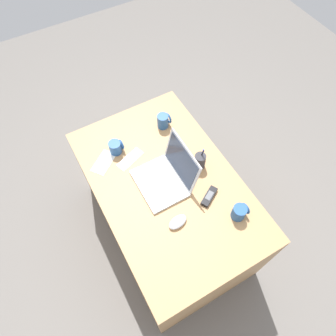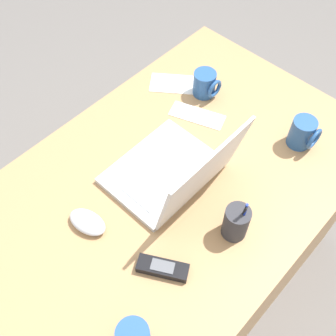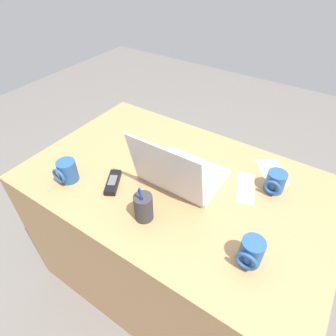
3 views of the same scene
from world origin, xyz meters
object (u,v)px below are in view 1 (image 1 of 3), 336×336
object	(u,v)px
coffee_mug_tall	(163,121)
pen_holder	(200,161)
coffee_mug_white	(116,147)
cordless_phone	(209,196)
computer_mouse	(178,222)
coffee_mug_spare	(239,212)
laptop	(167,176)

from	to	relation	value
coffee_mug_tall	pen_holder	size ratio (longest dim) A/B	0.60
coffee_mug_white	cordless_phone	size ratio (longest dim) A/B	0.64
computer_mouse	coffee_mug_tall	size ratio (longest dim) A/B	1.15
coffee_mug_spare	pen_holder	size ratio (longest dim) A/B	0.57
laptop	computer_mouse	distance (m)	0.28
coffee_mug_tall	coffee_mug_spare	xyz separation A→B (m)	(0.76, 0.05, -0.00)
coffee_mug_spare	pen_holder	distance (m)	0.38
cordless_phone	pen_holder	world-z (taller)	pen_holder
laptop	cordless_phone	size ratio (longest dim) A/B	2.32
coffee_mug_white	coffee_mug_tall	size ratio (longest dim) A/B	0.89
laptop	coffee_mug_spare	world-z (taller)	laptop
laptop	coffee_mug_tall	distance (m)	0.42
pen_holder	coffee_mug_spare	bearing A→B (deg)	2.06
laptop	coffee_mug_spare	distance (m)	0.45
coffee_mug_white	coffee_mug_spare	size ratio (longest dim) A/B	0.94
coffee_mug_white	computer_mouse	bearing A→B (deg)	8.80
laptop	coffee_mug_tall	world-z (taller)	laptop
laptop	computer_mouse	bearing A→B (deg)	-16.57
computer_mouse	pen_holder	world-z (taller)	pen_holder
coffee_mug_spare	cordless_phone	size ratio (longest dim) A/B	0.68
pen_holder	laptop	bearing A→B (deg)	-91.97
coffee_mug_spare	cordless_phone	bearing A→B (deg)	-155.29
computer_mouse	cordless_phone	distance (m)	0.24
coffee_mug_white	coffee_mug_tall	distance (m)	0.36
coffee_mug_white	coffee_mug_spare	distance (m)	0.83
laptop	pen_holder	xyz separation A→B (m)	(0.01, 0.22, 0.00)
laptop	pen_holder	distance (m)	0.22
coffee_mug_spare	coffee_mug_tall	bearing A→B (deg)	-176.08
computer_mouse	coffee_mug_tall	distance (m)	0.69
coffee_mug_white	coffee_mug_spare	xyz separation A→B (m)	(0.72, 0.41, 0.00)
computer_mouse	coffee_mug_white	world-z (taller)	coffee_mug_white
computer_mouse	pen_holder	distance (m)	0.40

